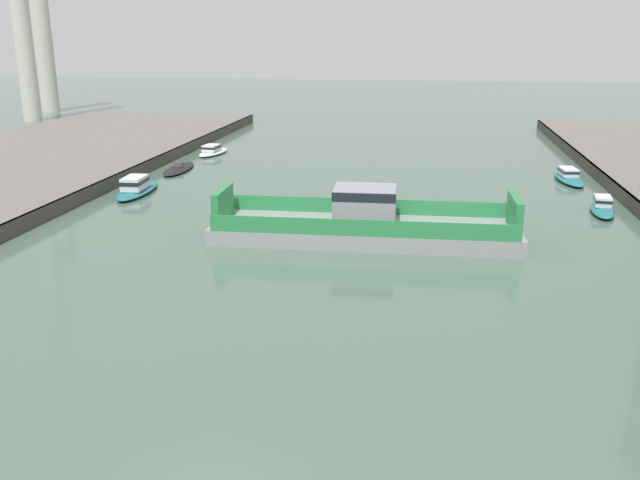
# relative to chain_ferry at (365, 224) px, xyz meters

# --- Properties ---
(chain_ferry) EXTENTS (21.06, 6.62, 3.68)m
(chain_ferry) POSITION_rel_chain_ferry_xyz_m (0.00, 0.00, 0.00)
(chain_ferry) COLOR #939399
(chain_ferry) RESTS_ON ground
(moored_boat_near_left) EXTENTS (2.64, 7.78, 0.89)m
(moored_boat_near_left) POSITION_rel_chain_ferry_xyz_m (-21.47, 21.44, -0.91)
(moored_boat_near_left) COLOR black
(moored_boat_near_left) RESTS_ON ground
(moored_boat_near_right) EXTENTS (2.71, 7.10, 1.26)m
(moored_boat_near_right) POSITION_rel_chain_ferry_xyz_m (17.56, 22.29, -0.65)
(moored_boat_near_right) COLOR #237075
(moored_boat_near_right) RESTS_ON ground
(moored_boat_mid_left) EXTENTS (2.96, 8.23, 1.62)m
(moored_boat_mid_left) POSITION_rel_chain_ferry_xyz_m (-21.32, 10.66, -0.51)
(moored_boat_mid_left) COLOR #237075
(moored_boat_mid_left) RESTS_ON ground
(moored_boat_far_left) EXTENTS (2.42, 5.86, 1.28)m
(moored_boat_far_left) POSITION_rel_chain_ferry_xyz_m (17.93, 10.33, -0.64)
(moored_boat_far_left) COLOR #237075
(moored_boat_far_left) RESTS_ON ground
(moored_boat_upstream_a) EXTENTS (2.96, 6.62, 1.17)m
(moored_boat_upstream_a) POSITION_rel_chain_ferry_xyz_m (-21.10, 31.64, -0.68)
(moored_boat_upstream_a) COLOR white
(moored_boat_upstream_a) RESTS_ON ground
(smokestack_distant_b) EXTENTS (3.45, 3.45, 28.01)m
(smokestack_distant_b) POSITION_rel_chain_ferry_xyz_m (-65.12, 71.61, 13.89)
(smokestack_distant_b) COLOR beige
(smokestack_distant_b) RESTS_ON ground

